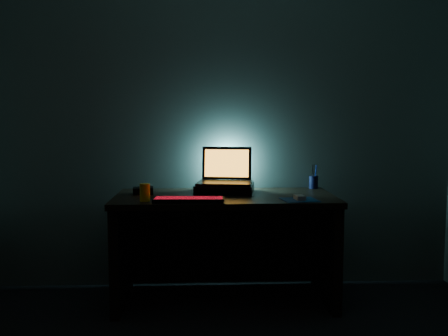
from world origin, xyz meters
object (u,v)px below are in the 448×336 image
object	(u,v)px
keyboard	(189,200)
pen_cup	(314,182)
mouse	(300,197)
juice_glass	(145,192)
router	(143,191)
laptop	(226,175)

from	to	relation	value
keyboard	pen_cup	bearing A→B (deg)	33.65
mouse	pen_cup	world-z (taller)	pen_cup
juice_glass	router	size ratio (longest dim) A/B	0.76
pen_cup	router	distance (m)	1.26
mouse	laptop	bearing A→B (deg)	131.62
juice_glass	mouse	bearing A→B (deg)	-0.35
juice_glass	router	xyz separation A→B (m)	(-0.05, 0.30, -0.03)
pen_cup	router	world-z (taller)	pen_cup
pen_cup	juice_glass	distance (m)	1.31
keyboard	mouse	size ratio (longest dim) A/B	4.97
laptop	pen_cup	distance (m)	0.68
laptop	keyboard	bearing A→B (deg)	-111.37
mouse	router	distance (m)	1.08
mouse	juice_glass	world-z (taller)	juice_glass
laptop	mouse	xyz separation A→B (m)	(0.46, -0.39, -0.10)
laptop	keyboard	distance (m)	0.51
mouse	pen_cup	size ratio (longest dim) A/B	0.96
keyboard	mouse	distance (m)	0.71
pen_cup	juice_glass	bearing A→B (deg)	-156.68
laptop	juice_glass	bearing A→B (deg)	-134.77
laptop	pen_cup	size ratio (longest dim) A/B	4.40
router	keyboard	bearing A→B (deg)	-52.41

